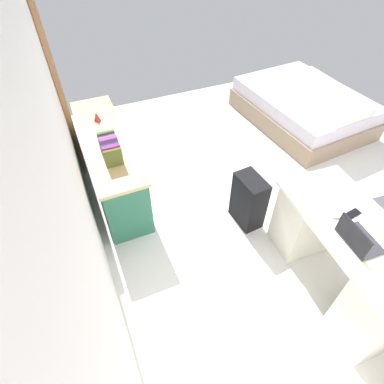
{
  "coord_description": "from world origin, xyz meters",
  "views": [
    {
      "loc": [
        -2.08,
        2.01,
        2.69
      ],
      "look_at": [
        -0.18,
        1.19,
        0.6
      ],
      "focal_mm": 29.07,
      "sensor_mm": 36.0,
      "label": 1
    }
  ],
  "objects_px": {
    "desk": "(344,257)",
    "laptop": "(357,239)",
    "bed": "(303,107)",
    "cell_phone_by_mouse": "(353,214)",
    "computer_mouse": "(338,215)",
    "suitcase_black": "(248,201)",
    "credenza": "(111,163)",
    "figurine_small": "(97,117)"
  },
  "relations": [
    {
      "from": "suitcase_black",
      "to": "figurine_small",
      "type": "bearing_deg",
      "value": 35.33
    },
    {
      "from": "credenza",
      "to": "computer_mouse",
      "type": "xyz_separation_m",
      "value": [
        -1.89,
        -1.5,
        0.41
      ]
    },
    {
      "from": "credenza",
      "to": "cell_phone_by_mouse",
      "type": "bearing_deg",
      "value": -139.71
    },
    {
      "from": "credenza",
      "to": "suitcase_black",
      "type": "distance_m",
      "value": 1.64
    },
    {
      "from": "cell_phone_by_mouse",
      "to": "desk",
      "type": "bearing_deg",
      "value": 149.03
    },
    {
      "from": "suitcase_black",
      "to": "laptop",
      "type": "height_order",
      "value": "laptop"
    },
    {
      "from": "computer_mouse",
      "to": "figurine_small",
      "type": "height_order",
      "value": "figurine_small"
    },
    {
      "from": "desk",
      "to": "figurine_small",
      "type": "distance_m",
      "value": 2.92
    },
    {
      "from": "bed",
      "to": "computer_mouse",
      "type": "distance_m",
      "value": 2.71
    },
    {
      "from": "suitcase_black",
      "to": "credenza",
      "type": "bearing_deg",
      "value": 43.09
    },
    {
      "from": "credenza",
      "to": "bed",
      "type": "bearing_deg",
      "value": -84.3
    },
    {
      "from": "computer_mouse",
      "to": "cell_phone_by_mouse",
      "type": "height_order",
      "value": "computer_mouse"
    },
    {
      "from": "desk",
      "to": "suitcase_black",
      "type": "height_order",
      "value": "desk"
    },
    {
      "from": "suitcase_black",
      "to": "cell_phone_by_mouse",
      "type": "bearing_deg",
      "value": -156.23
    },
    {
      "from": "suitcase_black",
      "to": "laptop",
      "type": "xyz_separation_m",
      "value": [
        -1.04,
        -0.24,
        0.51
      ]
    },
    {
      "from": "credenza",
      "to": "computer_mouse",
      "type": "distance_m",
      "value": 2.45
    },
    {
      "from": "credenza",
      "to": "laptop",
      "type": "distance_m",
      "value": 2.62
    },
    {
      "from": "laptop",
      "to": "computer_mouse",
      "type": "height_order",
      "value": "laptop"
    },
    {
      "from": "figurine_small",
      "to": "laptop",
      "type": "bearing_deg",
      "value": -150.06
    },
    {
      "from": "bed",
      "to": "desk",
      "type": "bearing_deg",
      "value": 148.88
    },
    {
      "from": "suitcase_black",
      "to": "cell_phone_by_mouse",
      "type": "relative_size",
      "value": 4.45
    },
    {
      "from": "bed",
      "to": "laptop",
      "type": "bearing_deg",
      "value": 147.47
    },
    {
      "from": "cell_phone_by_mouse",
      "to": "credenza",
      "type": "bearing_deg",
      "value": 33.25
    },
    {
      "from": "suitcase_black",
      "to": "figurine_small",
      "type": "height_order",
      "value": "figurine_small"
    },
    {
      "from": "computer_mouse",
      "to": "cell_phone_by_mouse",
      "type": "bearing_deg",
      "value": -98.73
    },
    {
      "from": "bed",
      "to": "suitcase_black",
      "type": "xyz_separation_m",
      "value": [
        -1.41,
        1.8,
        0.06
      ]
    },
    {
      "from": "credenza",
      "to": "desk",
      "type": "bearing_deg",
      "value": -143.12
    },
    {
      "from": "credenza",
      "to": "bed",
      "type": "height_order",
      "value": "credenza"
    },
    {
      "from": "desk",
      "to": "laptop",
      "type": "xyz_separation_m",
      "value": [
        -0.07,
        0.12,
        0.41
      ]
    },
    {
      "from": "desk",
      "to": "figurine_small",
      "type": "xyz_separation_m",
      "value": [
        2.43,
        1.56,
        0.39
      ]
    },
    {
      "from": "laptop",
      "to": "figurine_small",
      "type": "xyz_separation_m",
      "value": [
        2.5,
        1.44,
        -0.02
      ]
    },
    {
      "from": "laptop",
      "to": "cell_phone_by_mouse",
      "type": "distance_m",
      "value": 0.3
    },
    {
      "from": "bed",
      "to": "cell_phone_by_mouse",
      "type": "xyz_separation_m",
      "value": [
        -2.22,
        1.37,
        0.52
      ]
    },
    {
      "from": "suitcase_black",
      "to": "cell_phone_by_mouse",
      "type": "xyz_separation_m",
      "value": [
        -0.82,
        -0.43,
        0.46
      ]
    },
    {
      "from": "cell_phone_by_mouse",
      "to": "suitcase_black",
      "type": "bearing_deg",
      "value": 20.87
    },
    {
      "from": "desk",
      "to": "suitcase_black",
      "type": "xyz_separation_m",
      "value": [
        0.97,
        0.36,
        -0.09
      ]
    },
    {
      "from": "bed",
      "to": "suitcase_black",
      "type": "bearing_deg",
      "value": 128.05
    },
    {
      "from": "bed",
      "to": "laptop",
      "type": "relative_size",
      "value": 6.12
    },
    {
      "from": "desk",
      "to": "bed",
      "type": "bearing_deg",
      "value": -31.12
    },
    {
      "from": "bed",
      "to": "computer_mouse",
      "type": "bearing_deg",
      "value": 145.61
    },
    {
      "from": "suitcase_black",
      "to": "bed",
      "type": "bearing_deg",
      "value": -56.11
    },
    {
      "from": "laptop",
      "to": "computer_mouse",
      "type": "relative_size",
      "value": 3.26
    }
  ]
}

